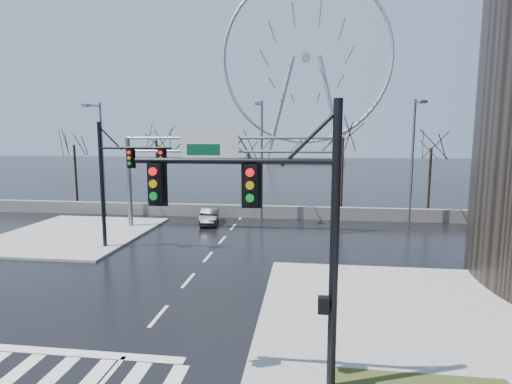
% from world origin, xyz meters
% --- Properties ---
extents(ground, '(260.00, 260.00, 0.00)m').
position_xyz_m(ground, '(0.00, 0.00, 0.00)').
color(ground, black).
rests_on(ground, ground).
extents(sidewalk_right_ext, '(12.00, 10.00, 0.15)m').
position_xyz_m(sidewalk_right_ext, '(10.00, 2.00, 0.07)').
color(sidewalk_right_ext, gray).
rests_on(sidewalk_right_ext, ground).
extents(sidewalk_far, '(10.00, 12.00, 0.15)m').
position_xyz_m(sidewalk_far, '(-11.00, 12.00, 0.07)').
color(sidewalk_far, gray).
rests_on(sidewalk_far, ground).
extents(barrier_wall, '(52.00, 0.50, 1.10)m').
position_xyz_m(barrier_wall, '(0.00, 20.00, 0.55)').
color(barrier_wall, slate).
rests_on(barrier_wall, ground).
extents(signal_mast_near, '(5.52, 0.41, 8.00)m').
position_xyz_m(signal_mast_near, '(5.14, -4.04, 4.87)').
color(signal_mast_near, black).
rests_on(signal_mast_near, ground).
extents(signal_mast_far, '(4.72, 0.41, 8.00)m').
position_xyz_m(signal_mast_far, '(-5.87, 8.96, 4.83)').
color(signal_mast_far, black).
rests_on(signal_mast_far, ground).
extents(sign_gantry, '(16.36, 0.40, 7.60)m').
position_xyz_m(sign_gantry, '(-0.38, 14.96, 5.18)').
color(sign_gantry, slate).
rests_on(sign_gantry, ground).
extents(streetlight_left, '(0.50, 2.55, 10.00)m').
position_xyz_m(streetlight_left, '(-12.00, 18.16, 5.89)').
color(streetlight_left, slate).
rests_on(streetlight_left, ground).
extents(streetlight_mid, '(0.50, 2.55, 10.00)m').
position_xyz_m(streetlight_mid, '(2.00, 18.16, 5.89)').
color(streetlight_mid, slate).
rests_on(streetlight_mid, ground).
extents(streetlight_right, '(0.50, 2.55, 10.00)m').
position_xyz_m(streetlight_right, '(14.00, 18.16, 5.89)').
color(streetlight_right, slate).
rests_on(streetlight_right, ground).
extents(tree_far_left, '(3.50, 3.50, 7.00)m').
position_xyz_m(tree_far_left, '(-18.00, 24.00, 5.57)').
color(tree_far_left, black).
rests_on(tree_far_left, ground).
extents(tree_left, '(3.75, 3.75, 7.50)m').
position_xyz_m(tree_left, '(-9.00, 23.50, 5.98)').
color(tree_left, black).
rests_on(tree_left, ground).
extents(tree_center, '(3.25, 3.25, 6.50)m').
position_xyz_m(tree_center, '(0.00, 24.50, 5.17)').
color(tree_center, black).
rests_on(tree_center, ground).
extents(tree_right, '(3.90, 3.90, 7.80)m').
position_xyz_m(tree_right, '(9.00, 23.50, 6.22)').
color(tree_right, black).
rests_on(tree_right, ground).
extents(tree_far_right, '(3.40, 3.40, 6.80)m').
position_xyz_m(tree_far_right, '(17.00, 24.00, 5.41)').
color(tree_far_right, black).
rests_on(tree_far_right, ground).
extents(ferris_wheel, '(45.00, 6.00, 50.91)m').
position_xyz_m(ferris_wheel, '(5.00, 95.00, 26.13)').
color(ferris_wheel, gray).
rests_on(ferris_wheel, ground).
extents(car, '(2.00, 4.07, 1.28)m').
position_xyz_m(car, '(-2.15, 17.00, 0.64)').
color(car, black).
rests_on(car, ground).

